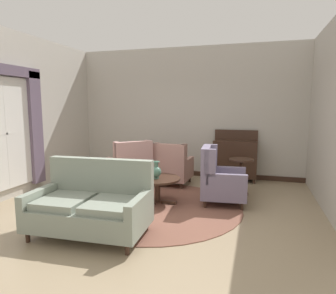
{
  "coord_description": "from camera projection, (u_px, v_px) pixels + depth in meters",
  "views": [
    {
      "loc": [
        1.71,
        -4.6,
        1.81
      ],
      "look_at": [
        0.21,
        0.47,
        1.08
      ],
      "focal_mm": 31.92,
      "sensor_mm": 36.0,
      "label": 1
    }
  ],
  "objects": [
    {
      "name": "baseboard_back",
      "position": [
        187.0,
        173.0,
        7.85
      ],
      "size": [
        5.84,
        0.03,
        0.12
      ],
      "primitive_type": "cube",
      "color": "#382319",
      "rests_on": "ground"
    },
    {
      "name": "armchair_near_sideboard",
      "position": [
        172.0,
        167.0,
        6.81
      ],
      "size": [
        0.8,
        0.89,
        0.99
      ],
      "rotation": [
        0.0,
        0.0,
        3.09
      ],
      "color": "tan",
      "rests_on": "ground"
    },
    {
      "name": "settee",
      "position": [
        91.0,
        206.0,
        4.2
      ],
      "size": [
        1.66,
        0.98,
        1.04
      ],
      "rotation": [
        0.0,
        0.0,
        0.05
      ],
      "color": "gray",
      "rests_on": "ground"
    },
    {
      "name": "sideboard",
      "position": [
        235.0,
        158.0,
        7.2
      ],
      "size": [
        1.03,
        0.4,
        1.23
      ],
      "color": "#382319",
      "rests_on": "ground"
    },
    {
      "name": "wall_left",
      "position": [
        37.0,
        114.0,
        6.54
      ],
      "size": [
        0.08,
        4.14,
        3.28
      ],
      "primitive_type": "cube",
      "color": "#BCB7AD",
      "rests_on": "ground"
    },
    {
      "name": "area_rug",
      "position": [
        154.0,
        207.0,
        5.38
      ],
      "size": [
        3.13,
        3.13,
        0.01
      ],
      "primitive_type": "cylinder",
      "color": "brown",
      "rests_on": "ground"
    },
    {
      "name": "window_with_curtains",
      "position": [
        7.0,
        125.0,
        5.64
      ],
      "size": [
        0.12,
        1.81,
        2.42
      ],
      "color": "silver"
    },
    {
      "name": "wall_right",
      "position": [
        333.0,
        116.0,
        4.9
      ],
      "size": [
        0.08,
        4.14,
        3.28
      ],
      "primitive_type": "cube",
      "color": "#BCB7AD",
      "rests_on": "ground"
    },
    {
      "name": "side_table",
      "position": [
        241.0,
        173.0,
        6.09
      ],
      "size": [
        0.5,
        0.5,
        0.74
      ],
      "color": "#382319",
      "rests_on": "ground"
    },
    {
      "name": "wall_back",
      "position": [
        188.0,
        112.0,
        7.68
      ],
      "size": [
        6.0,
        0.08,
        3.28
      ],
      "primitive_type": "cube",
      "color": "#BCB7AD",
      "rests_on": "ground"
    },
    {
      "name": "coffee_table",
      "position": [
        158.0,
        183.0,
        5.54
      ],
      "size": [
        0.85,
        0.85,
        0.49
      ],
      "color": "#382319",
      "rests_on": "ground"
    },
    {
      "name": "porcelain_vase",
      "position": [
        156.0,
        171.0,
        5.46
      ],
      "size": [
        0.18,
        0.18,
        0.32
      ],
      "color": "#4C7A66",
      "rests_on": "coffee_table"
    },
    {
      "name": "ground",
      "position": [
        148.0,
        213.0,
        5.1
      ],
      "size": [
        8.28,
        8.28,
        0.0
      ],
      "primitive_type": "plane",
      "color": "#9E896B"
    },
    {
      "name": "armchair_near_window",
      "position": [
        219.0,
        180.0,
        5.52
      ],
      "size": [
        0.87,
        0.82,
        1.07
      ],
      "rotation": [
        0.0,
        0.0,
        1.66
      ],
      "color": "slate",
      "rests_on": "ground"
    },
    {
      "name": "armchair_foreground_right",
      "position": [
        130.0,
        168.0,
        6.59
      ],
      "size": [
        1.17,
        1.17,
        1.06
      ],
      "rotation": [
        0.0,
        0.0,
        3.9
      ],
      "color": "tan",
      "rests_on": "ground"
    }
  ]
}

